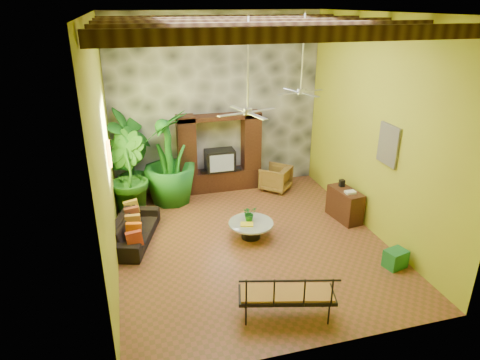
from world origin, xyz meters
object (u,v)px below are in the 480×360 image
object	(u,v)px
ceiling_fan_front	(248,101)
tall_plant_b	(127,175)
wicker_armchair	(276,178)
tall_plant_a	(131,157)
tall_plant_c	(169,158)
green_bin	(395,259)
sofa	(134,229)
coffee_table	(251,228)
iron_bench	(288,294)
side_console	(345,205)
ceiling_fan_back	(301,83)
entertainment_center	(220,158)

from	to	relation	value
ceiling_fan_front	tall_plant_b	distance (m)	4.25
wicker_armchair	tall_plant_a	distance (m)	4.20
tall_plant_c	green_bin	world-z (taller)	tall_plant_c
sofa	coffee_table	world-z (taller)	sofa
coffee_table	iron_bench	xyz separation A→B (m)	(-0.19, -2.88, 0.27)
iron_bench	side_console	xyz separation A→B (m)	(2.78, 3.15, -0.13)
side_console	tall_plant_c	bearing A→B (deg)	143.21
green_bin	tall_plant_b	bearing A→B (deg)	142.88
tall_plant_c	iron_bench	size ratio (longest dim) A/B	1.45
tall_plant_c	coffee_table	distance (m)	3.13
tall_plant_a	side_console	size ratio (longest dim) A/B	2.61
tall_plant_b	tall_plant_c	xyz separation A→B (m)	(1.15, 0.46, 0.19)
wicker_armchair	green_bin	xyz separation A→B (m)	(1.07, -4.48, -0.17)
coffee_table	iron_bench	distance (m)	2.90
ceiling_fan_front	coffee_table	size ratio (longest dim) A/B	1.76
sofa	tall_plant_b	xyz separation A→B (m)	(-0.04, 1.46, 0.80)
ceiling_fan_back	tall_plant_a	world-z (taller)	ceiling_fan_back
tall_plant_a	sofa	bearing A→B (deg)	-92.87
tall_plant_a	tall_plant_b	bearing A→B (deg)	-101.05
ceiling_fan_back	wicker_armchair	xyz separation A→B (m)	(-0.02, 1.46, -3.04)
tall_plant_a	ceiling_fan_back	bearing A→B (deg)	-23.29
coffee_table	iron_bench	world-z (taller)	iron_bench
ceiling_fan_back	tall_plant_a	distance (m)	4.93
sofa	tall_plant_c	world-z (taller)	tall_plant_c
sofa	coffee_table	distance (m)	2.74
tall_plant_a	green_bin	size ratio (longest dim) A/B	5.87
sofa	side_console	xyz separation A→B (m)	(5.26, -0.30, 0.11)
entertainment_center	sofa	size ratio (longest dim) A/B	1.19
entertainment_center	ceiling_fan_back	xyz separation A→B (m)	(1.60, -1.94, 2.44)
tall_plant_a	iron_bench	distance (m)	6.21
entertainment_center	sofa	world-z (taller)	entertainment_center
wicker_armchair	sofa	bearing A→B (deg)	-22.06
tall_plant_c	iron_bench	bearing A→B (deg)	-75.68
side_console	tall_plant_b	bearing A→B (deg)	153.02
tall_plant_b	side_console	world-z (taller)	tall_plant_b
ceiling_fan_front	side_console	world-z (taller)	ceiling_fan_front
ceiling_fan_front	coffee_table	distance (m)	3.20
sofa	tall_plant_b	size ratio (longest dim) A/B	0.92
ceiling_fan_back	sofa	distance (m)	5.25
tall_plant_a	coffee_table	distance (m)	3.95
tall_plant_a	coffee_table	size ratio (longest dim) A/B	2.49
ceiling_fan_front	ceiling_fan_back	bearing A→B (deg)	41.63
entertainment_center	green_bin	xyz separation A→B (m)	(2.65, -4.96, -0.77)
tall_plant_b	iron_bench	distance (m)	5.55
ceiling_fan_front	side_console	distance (m)	4.22
wicker_armchair	tall_plant_b	xyz separation A→B (m)	(-4.23, -0.47, 0.73)
ceiling_fan_front	tall_plant_c	bearing A→B (deg)	113.08
sofa	tall_plant_a	world-z (taller)	tall_plant_a
sofa	green_bin	bearing A→B (deg)	-98.09
ceiling_fan_back	tall_plant_a	size ratio (longest dim) A/B	0.71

